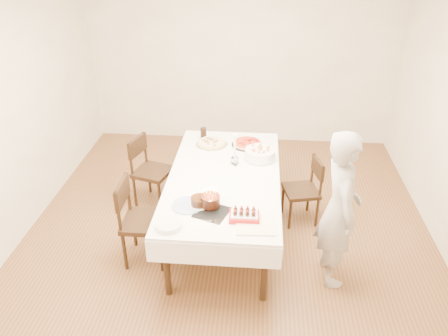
# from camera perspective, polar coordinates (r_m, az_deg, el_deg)

# --- Properties ---
(floor) EXTENTS (5.00, 5.00, 0.00)m
(floor) POSITION_cam_1_polar(r_m,az_deg,el_deg) (4.90, 0.53, -8.87)
(floor) COLOR brown
(floor) RESTS_ON ground
(wall_back) EXTENTS (4.50, 0.04, 2.70)m
(wall_back) POSITION_cam_1_polar(r_m,az_deg,el_deg) (6.55, 2.31, 14.62)
(wall_back) COLOR #EDDFC7
(wall_back) RESTS_ON floor
(wall_left) EXTENTS (0.04, 5.00, 2.70)m
(wall_left) POSITION_cam_1_polar(r_m,az_deg,el_deg) (4.89, -26.88, 6.00)
(wall_left) COLOR #EDDFC7
(wall_left) RESTS_ON floor
(dining_table) EXTENTS (1.82, 2.40, 0.75)m
(dining_table) POSITION_cam_1_polar(r_m,az_deg,el_deg) (4.71, -0.00, -4.95)
(dining_table) COLOR white
(dining_table) RESTS_ON floor
(chair_right_savory) EXTENTS (0.48, 0.48, 0.78)m
(chair_right_savory) POSITION_cam_1_polar(r_m,az_deg,el_deg) (5.00, 10.03, -2.96)
(chair_right_savory) COLOR #311D10
(chair_right_savory) RESTS_ON floor
(chair_left_savory) EXTENTS (0.55, 0.55, 0.85)m
(chair_left_savory) POSITION_cam_1_polar(r_m,az_deg,el_deg) (5.29, -9.28, -0.50)
(chair_left_savory) COLOR #311D10
(chair_left_savory) RESTS_ON floor
(chair_left_dessert) EXTENTS (0.47, 0.47, 0.91)m
(chair_left_dessert) POSITION_cam_1_polar(r_m,az_deg,el_deg) (4.41, -10.27, -6.91)
(chair_left_dessert) COLOR #311D10
(chair_left_dessert) RESTS_ON floor
(person) EXTENTS (0.42, 0.60, 1.55)m
(person) POSITION_cam_1_polar(r_m,az_deg,el_deg) (4.09, 14.83, -5.28)
(person) COLOR #BBB7B1
(person) RESTS_ON floor
(pizza_white) EXTENTS (0.46, 0.46, 0.04)m
(pizza_white) POSITION_cam_1_polar(r_m,az_deg,el_deg) (5.13, -1.62, 3.28)
(pizza_white) COLOR beige
(pizza_white) RESTS_ON dining_table
(pizza_pepperoni) EXTENTS (0.43, 0.43, 0.04)m
(pizza_pepperoni) POSITION_cam_1_polar(r_m,az_deg,el_deg) (5.13, 3.06, 3.23)
(pizza_pepperoni) COLOR red
(pizza_pepperoni) RESTS_ON dining_table
(red_placemat) EXTENTS (0.32, 0.32, 0.01)m
(red_placemat) POSITION_cam_1_polar(r_m,az_deg,el_deg) (5.03, 4.54, 2.36)
(red_placemat) COLOR #B21E1E
(red_placemat) RESTS_ON dining_table
(pasta_bowl) EXTENTS (0.40, 0.40, 0.11)m
(pasta_bowl) POSITION_cam_1_polar(r_m,az_deg,el_deg) (4.82, 4.72, 1.85)
(pasta_bowl) COLOR white
(pasta_bowl) RESTS_ON dining_table
(taper_candle) EXTENTS (0.09, 0.09, 0.37)m
(taper_candle) POSITION_cam_1_polar(r_m,az_deg,el_deg) (4.66, 1.42, 2.63)
(taper_candle) COLOR white
(taper_candle) RESTS_ON dining_table
(shaker_pair) EXTENTS (0.09, 0.09, 0.10)m
(shaker_pair) POSITION_cam_1_polar(r_m,az_deg,el_deg) (4.67, 1.53, 0.84)
(shaker_pair) COLOR white
(shaker_pair) RESTS_ON dining_table
(cola_glass) EXTENTS (0.09, 0.09, 0.14)m
(cola_glass) POSITION_cam_1_polar(r_m,az_deg,el_deg) (5.26, -2.70, 4.53)
(cola_glass) COLOR black
(cola_glass) RESTS_ON dining_table
(layer_cake) EXTENTS (0.26, 0.26, 0.08)m
(layer_cake) POSITION_cam_1_polar(r_m,az_deg,el_deg) (4.04, -3.23, -4.37)
(layer_cake) COLOR black
(layer_cake) RESTS_ON dining_table
(cake_board) EXTENTS (0.36, 0.36, 0.01)m
(cake_board) POSITION_cam_1_polar(r_m,az_deg,el_deg) (3.97, -1.59, -5.83)
(cake_board) COLOR black
(cake_board) RESTS_ON dining_table
(birthday_cake) EXTENTS (0.18, 0.18, 0.17)m
(birthday_cake) POSITION_cam_1_polar(r_m,az_deg,el_deg) (3.99, -1.80, -3.90)
(birthday_cake) COLOR black
(birthday_cake) RESTS_ON dining_table
(strawberry_box) EXTENTS (0.27, 0.18, 0.07)m
(strawberry_box) POSITION_cam_1_polar(r_m,az_deg,el_deg) (3.87, 2.67, -6.24)
(strawberry_box) COLOR red
(strawberry_box) RESTS_ON dining_table
(box_lid) EXTENTS (0.35, 0.24, 0.03)m
(box_lid) POSITION_cam_1_polar(r_m,az_deg,el_deg) (3.79, 4.15, -7.82)
(box_lid) COLOR beige
(box_lid) RESTS_ON dining_table
(plate_stack) EXTENTS (0.29, 0.29, 0.05)m
(plate_stack) POSITION_cam_1_polar(r_m,az_deg,el_deg) (3.81, -7.23, -7.37)
(plate_stack) COLOR white
(plate_stack) RESTS_ON dining_table
(china_plate) EXTENTS (0.38, 0.38, 0.01)m
(china_plate) POSITION_cam_1_polar(r_m,az_deg,el_deg) (4.06, -4.76, -4.89)
(china_plate) COLOR white
(china_plate) RESTS_ON dining_table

